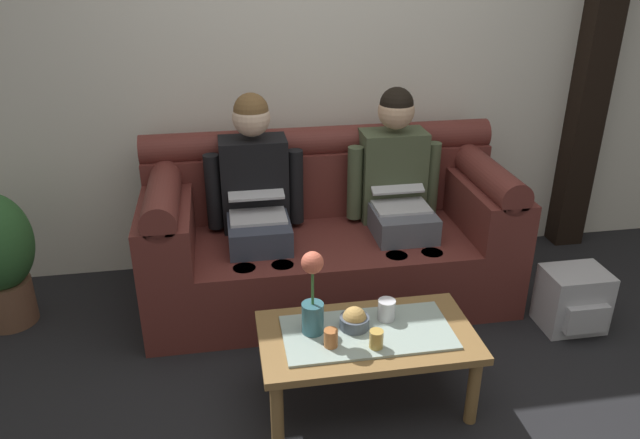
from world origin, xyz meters
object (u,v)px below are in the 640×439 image
at_px(person_left, 256,196).
at_px(backpack_right, 573,300).
at_px(flower_vase, 313,297).
at_px(coffee_table, 367,342).
at_px(couch, 327,236).
at_px(snack_bowl, 354,320).
at_px(cup_near_left, 331,338).
at_px(cup_near_right, 387,310).
at_px(cup_far_center, 376,339).
at_px(person_right, 397,187).

bearing_deg(person_left, backpack_right, -19.82).
distance_m(person_left, flower_vase, 0.98).
bearing_deg(coffee_table, couch, 90.00).
bearing_deg(person_left, couch, 0.44).
relative_size(snack_bowl, cup_near_left, 1.66).
xyz_separation_m(coffee_table, cup_near_right, (0.11, 0.08, 0.11)).
bearing_deg(couch, cup_far_center, -89.56).
height_order(person_right, coffee_table, person_right).
height_order(cup_near_right, backpack_right, cup_near_right).
xyz_separation_m(cup_near_right, cup_far_center, (-0.10, -0.20, -0.01)).
relative_size(person_left, cup_near_right, 12.56).
height_order(couch, snack_bowl, couch).
height_order(couch, backpack_right, couch).
distance_m(snack_bowl, cup_near_left, 0.17).
xyz_separation_m(flower_vase, backpack_right, (1.51, 0.35, -0.40)).
bearing_deg(couch, backpack_right, -25.63).
distance_m(coffee_table, snack_bowl, 0.12).
height_order(person_right, cup_far_center, person_right).
bearing_deg(flower_vase, cup_near_left, -62.74).
height_order(flower_vase, snack_bowl, flower_vase).
distance_m(coffee_table, cup_near_left, 0.22).
bearing_deg(person_right, snack_bowl, -115.78).
bearing_deg(backpack_right, snack_bowl, -165.02).
height_order(coffee_table, cup_near_left, cup_near_left).
relative_size(flower_vase, backpack_right, 1.16).
distance_m(cup_near_left, backpack_right, 1.54).
height_order(couch, cup_far_center, couch).
bearing_deg(coffee_table, cup_near_left, -157.01).
distance_m(couch, person_left, 0.50).
distance_m(snack_bowl, cup_far_center, 0.17).
bearing_deg(cup_near_right, backpack_right, 14.96).
relative_size(cup_near_right, backpack_right, 0.28).
xyz_separation_m(flower_vase, snack_bowl, (0.19, 0.00, -0.14)).
relative_size(cup_far_center, backpack_right, 0.24).
height_order(person_right, snack_bowl, person_right).
distance_m(coffee_table, cup_near_right, 0.17).
bearing_deg(cup_far_center, cup_near_right, 63.56).
bearing_deg(person_left, coffee_table, -67.60).
distance_m(person_left, cup_near_left, 1.12).
relative_size(couch, cup_far_center, 25.69).
relative_size(couch, cup_near_right, 21.52).
height_order(snack_bowl, cup_far_center, snack_bowl).
bearing_deg(backpack_right, cup_near_left, -162.05).
distance_m(snack_bowl, cup_near_right, 0.17).
bearing_deg(coffee_table, backpack_right, 17.20).
distance_m(flower_vase, backpack_right, 1.60).
bearing_deg(person_right, cup_far_center, -109.84).
bearing_deg(cup_far_center, person_right, 70.16).
height_order(person_right, cup_near_right, person_right).
distance_m(person_left, person_right, 0.82).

